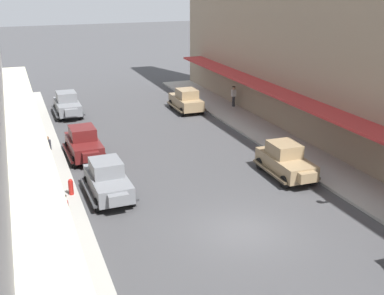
{
  "coord_description": "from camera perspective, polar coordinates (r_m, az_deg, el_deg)",
  "views": [
    {
      "loc": [
        -8.5,
        -16.11,
        10.21
      ],
      "look_at": [
        0.0,
        6.0,
        1.8
      ],
      "focal_mm": 44.82,
      "sensor_mm": 36.0,
      "label": 1
    }
  ],
  "objects": [
    {
      "name": "ground_plane",
      "position": [
        20.88,
        6.01,
        -9.84
      ],
      "size": [
        200.0,
        200.0,
        0.0
      ],
      "primitive_type": "plane",
      "color": "#424244"
    },
    {
      "name": "sidewalk_left",
      "position": [
        19.06,
        -15.15,
        -13.34
      ],
      "size": [
        3.0,
        60.0,
        0.15
      ],
      "primitive_type": "cube",
      "color": "#A8A59E",
      "rests_on": "ground"
    },
    {
      "name": "sidewalk_right",
      "position": [
        24.87,
        21.72,
        -6.0
      ],
      "size": [
        3.0,
        60.0,
        0.15
      ],
      "primitive_type": "cube",
      "color": "#A8A59E",
      "rests_on": "ground"
    },
    {
      "name": "parked_car_0",
      "position": [
        29.25,
        -12.76,
        0.58
      ],
      "size": [
        2.21,
        4.28,
        1.84
      ],
      "color": "#591919",
      "rests_on": "ground"
    },
    {
      "name": "parked_car_1",
      "position": [
        23.77,
        -10.01,
        -3.71
      ],
      "size": [
        2.2,
        4.28,
        1.84
      ],
      "color": "slate",
      "rests_on": "ground"
    },
    {
      "name": "parked_car_2",
      "position": [
        38.77,
        -0.71,
        5.71
      ],
      "size": [
        2.17,
        4.27,
        1.84
      ],
      "color": "#997F5B",
      "rests_on": "ground"
    },
    {
      "name": "parked_car_4",
      "position": [
        38.69,
        -14.62,
        5.05
      ],
      "size": [
        2.15,
        4.26,
        1.84
      ],
      "color": "slate",
      "rests_on": "ground"
    },
    {
      "name": "parked_car_5",
      "position": [
        26.31,
        11.07,
        -1.46
      ],
      "size": [
        2.23,
        4.29,
        1.84
      ],
      "color": "#997F5B",
      "rests_on": "ground"
    },
    {
      "name": "fire_hydrant",
      "position": [
        24.25,
        -14.22,
        -4.54
      ],
      "size": [
        0.24,
        0.24,
        0.82
      ],
      "color": "#B21E19",
      "rests_on": "sidewalk_left"
    },
    {
      "name": "pedestrian_0",
      "position": [
        28.42,
        -16.73,
        -0.25
      ],
      "size": [
        0.36,
        0.24,
        1.64
      ],
      "color": "#4C4238",
      "rests_on": "sidewalk_left"
    },
    {
      "name": "pedestrian_1",
      "position": [
        17.34,
        -14.66,
        -13.31
      ],
      "size": [
        0.36,
        0.24,
        1.64
      ],
      "color": "#4C4238",
      "rests_on": "sidewalk_left"
    },
    {
      "name": "pedestrian_2",
      "position": [
        20.66,
        -14.92,
        -7.6
      ],
      "size": [
        0.36,
        0.28,
        1.67
      ],
      "color": "slate",
      "rests_on": "sidewalk_left"
    },
    {
      "name": "pedestrian_3",
      "position": [
        39.79,
        4.98,
        6.11
      ],
      "size": [
        0.36,
        0.28,
        1.67
      ],
      "color": "#2D2D33",
      "rests_on": "sidewalk_right"
    }
  ]
}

